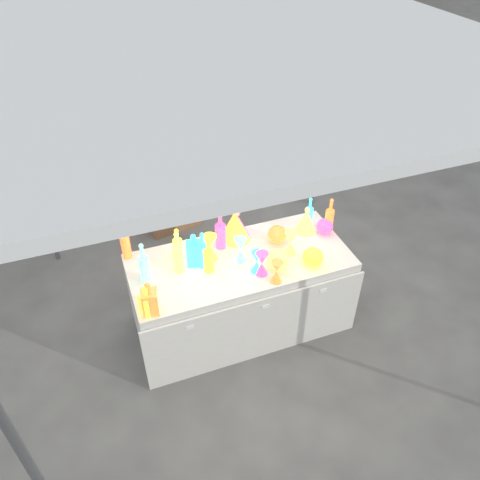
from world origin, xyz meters
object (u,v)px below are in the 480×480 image
object	(u,v)px
decanter_0	(147,300)
cardboard_box_closed	(170,208)
hourglass_0	(277,272)
globe_0	(313,258)
display_table	(240,293)
lampshade_0	(235,224)
bottle_0	(178,244)

from	to	relation	value
decanter_0	cardboard_box_closed	bearing A→B (deg)	49.02
hourglass_0	decanter_0	bearing A→B (deg)	178.65
hourglass_0	globe_0	bearing A→B (deg)	12.27
display_table	decanter_0	size ratio (longest dim) A/B	7.40
display_table	decanter_0	distance (m)	1.00
cardboard_box_closed	hourglass_0	size ratio (longest dim) A/B	2.99
decanter_0	lampshade_0	world-z (taller)	lampshade_0
display_table	bottle_0	world-z (taller)	bottle_0
lampshade_0	hourglass_0	bearing A→B (deg)	-85.67
bottle_0	decanter_0	bearing A→B (deg)	-124.83
globe_0	lampshade_0	xyz separation A→B (m)	(-0.46, 0.54, 0.08)
cardboard_box_closed	bottle_0	size ratio (longest dim) A/B	1.99
cardboard_box_closed	lampshade_0	world-z (taller)	lampshade_0
bottle_0	decanter_0	size ratio (longest dim) A/B	1.17
display_table	hourglass_0	bearing A→B (deg)	-62.27
decanter_0	lampshade_0	xyz separation A→B (m)	(0.87, 0.59, 0.02)
globe_0	cardboard_box_closed	bearing A→B (deg)	110.87
globe_0	lampshade_0	distance (m)	0.72
display_table	cardboard_box_closed	bearing A→B (deg)	97.52
display_table	bottle_0	xyz separation A→B (m)	(-0.46, 0.20, 0.52)
bottle_0	hourglass_0	world-z (taller)	bottle_0
decanter_0	display_table	bearing A→B (deg)	-4.27
display_table	hourglass_0	size ratio (longest dim) A/B	9.54
cardboard_box_closed	lampshade_0	size ratio (longest dim) A/B	1.99
cardboard_box_closed	globe_0	distance (m)	2.18
globe_0	lampshade_0	size ratio (longest dim) A/B	0.59
display_table	lampshade_0	distance (m)	0.60
decanter_0	hourglass_0	size ratio (longest dim) A/B	1.29
lampshade_0	bottle_0	bearing A→B (deg)	-176.84
display_table	cardboard_box_closed	distance (m)	1.73
globe_0	lampshade_0	bearing A→B (deg)	130.70
display_table	hourglass_0	distance (m)	0.60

